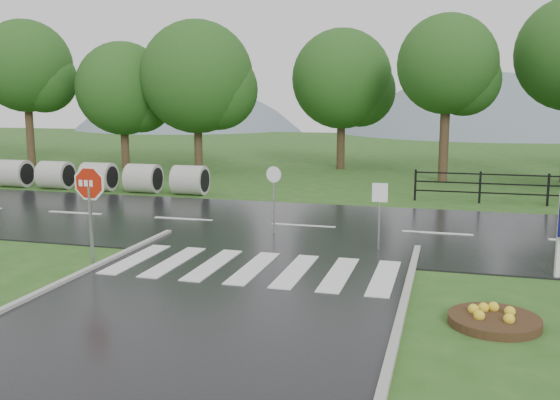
% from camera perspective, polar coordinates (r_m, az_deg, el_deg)
% --- Properties ---
extents(ground, '(120.00, 120.00, 0.00)m').
position_cam_1_polar(ground, '(10.13, -11.43, -13.79)').
color(ground, '#29531B').
rests_on(ground, ground).
extents(main_road, '(90.00, 8.00, 0.04)m').
position_cam_1_polar(main_road, '(19.18, 2.15, -2.48)').
color(main_road, black).
rests_on(main_road, ground).
extents(crosswalk, '(6.50, 2.80, 0.02)m').
position_cam_1_polar(crosswalk, '(14.48, -2.45, -6.20)').
color(crosswalk, silver).
rests_on(crosswalk, ground).
extents(fence_west, '(9.58, 0.08, 1.20)m').
position_cam_1_polar(fence_west, '(24.72, 23.33, 1.14)').
color(fence_west, black).
rests_on(fence_west, ground).
extents(hills, '(102.00, 48.00, 48.00)m').
position_cam_1_polar(hills, '(75.82, 14.40, -5.76)').
color(hills, slate).
rests_on(hills, ground).
extents(treeline, '(83.20, 5.20, 10.00)m').
position_cam_1_polar(treeline, '(32.67, 9.55, 2.35)').
color(treeline, '#1C4816').
rests_on(treeline, ground).
extents(culvert_pipes, '(11.80, 1.20, 1.20)m').
position_cam_1_polar(culvert_pipes, '(28.15, -18.08, 2.12)').
color(culvert_pipes, '#9E9B93').
rests_on(culvert_pipes, ground).
extents(stop_sign, '(1.12, 0.09, 2.52)m').
position_cam_1_polar(stop_sign, '(15.25, -17.03, 0.75)').
color(stop_sign, '#939399').
rests_on(stop_sign, ground).
extents(flower_bed, '(1.59, 1.59, 0.32)m').
position_cam_1_polar(flower_bed, '(11.73, 19.01, -10.22)').
color(flower_bed, '#332111').
rests_on(flower_bed, ground).
extents(reg_sign_small, '(0.40, 0.05, 1.79)m').
position_cam_1_polar(reg_sign_small, '(16.12, 9.10, -0.19)').
color(reg_sign_small, '#939399').
rests_on(reg_sign_small, ground).
extents(reg_sign_round, '(0.46, 0.10, 1.99)m').
position_cam_1_polar(reg_sign_round, '(17.89, -0.57, 0.83)').
color(reg_sign_round, '#939399').
rests_on(reg_sign_round, ground).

